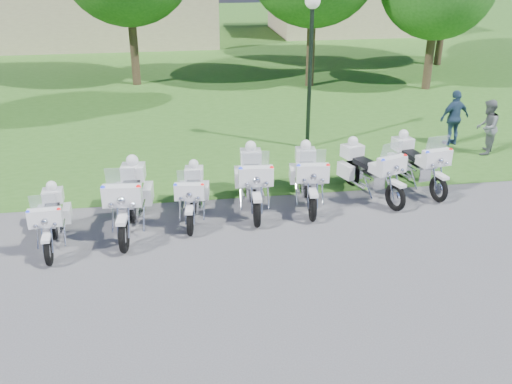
{
  "coord_description": "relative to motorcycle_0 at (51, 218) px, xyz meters",
  "views": [
    {
      "loc": [
        -2.07,
        -9.87,
        5.91
      ],
      "look_at": [
        -0.37,
        1.2,
        0.95
      ],
      "focal_mm": 40.0,
      "sensor_mm": 36.0,
      "label": 1
    }
  ],
  "objects": [
    {
      "name": "ground",
      "position": [
        4.68,
        -1.31,
        -0.59
      ],
      "size": [
        100.0,
        100.0,
        0.0
      ],
      "primitive_type": "plane",
      "color": "#545459",
      "rests_on": "ground"
    },
    {
      "name": "grass_lawn",
      "position": [
        4.68,
        25.69,
        -0.59
      ],
      "size": [
        100.0,
        48.0,
        0.01
      ],
      "primitive_type": "cube",
      "color": "#356A21",
      "rests_on": "ground"
    },
    {
      "name": "motorcycle_0",
      "position": [
        0.0,
        0.0,
        0.0
      ],
      "size": [
        0.76,
        2.11,
        1.42
      ],
      "rotation": [
        0.0,
        0.0,
        3.2
      ],
      "color": "black",
      "rests_on": "ground"
    },
    {
      "name": "motorcycle_1",
      "position": [
        1.6,
        0.5,
        0.14
      ],
      "size": [
        0.98,
        2.6,
        1.75
      ],
      "rotation": [
        0.0,
        0.0,
        3.06
      ],
      "color": "black",
      "rests_on": "ground"
    },
    {
      "name": "motorcycle_2",
      "position": [
        2.98,
        0.82,
        0.01
      ],
      "size": [
        0.86,
        2.13,
        1.43
      ],
      "rotation": [
        0.0,
        0.0,
        3.02
      ],
      "color": "black",
      "rests_on": "ground"
    },
    {
      "name": "motorcycle_3",
      "position": [
        4.45,
        1.18,
        0.12
      ],
      "size": [
        0.93,
        2.53,
        1.7
      ],
      "rotation": [
        0.0,
        0.0,
        3.07
      ],
      "color": "black",
      "rests_on": "ground"
    },
    {
      "name": "motorcycle_4",
      "position": [
        5.8,
        1.23,
        0.09
      ],
      "size": [
        0.99,
        2.44,
        1.64
      ],
      "rotation": [
        0.0,
        0.0,
        3.01
      ],
      "color": "black",
      "rests_on": "ground"
    },
    {
      "name": "motorcycle_5",
      "position": [
        7.42,
        1.41,
        0.09
      ],
      "size": [
        1.28,
        2.33,
        1.62
      ],
      "rotation": [
        0.0,
        0.0,
        3.47
      ],
      "color": "black",
      "rests_on": "ground"
    },
    {
      "name": "motorcycle_6",
      "position": [
        8.81,
        1.76,
        0.08
      ],
      "size": [
        1.03,
        2.38,
        1.61
      ],
      "rotation": [
        0.0,
        0.0,
        3.31
      ],
      "color": "black",
      "rests_on": "ground"
    },
    {
      "name": "lamp_post",
      "position": [
        6.73,
        5.14,
        2.82
      ],
      "size": [
        0.44,
        0.44,
        4.57
      ],
      "color": "black",
      "rests_on": "ground"
    },
    {
      "name": "building_west",
      "position": [
        -1.32,
        26.69,
        1.47
      ],
      "size": [
        14.56,
        8.32,
        4.1
      ],
      "color": "tan",
      "rests_on": "ground"
    },
    {
      "name": "building_east",
      "position": [
        15.68,
        28.69,
        1.47
      ],
      "size": [
        11.44,
        7.28,
        4.1
      ],
      "color": "tan",
      "rests_on": "ground"
    },
    {
      "name": "bystander_b",
      "position": [
        11.85,
        3.8,
        0.23
      ],
      "size": [
        0.99,
        1.02,
        1.65
      ],
      "primitive_type": "imported",
      "rotation": [
        0.0,
        0.0,
        -2.26
      ],
      "color": "slate",
      "rests_on": "ground"
    },
    {
      "name": "bystander_c",
      "position": [
        11.29,
        4.75,
        0.27
      ],
      "size": [
        1.08,
        0.63,
        1.73
      ],
      "primitive_type": "imported",
      "rotation": [
        0.0,
        0.0,
        3.36
      ],
      "color": "navy",
      "rests_on": "ground"
    }
  ]
}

